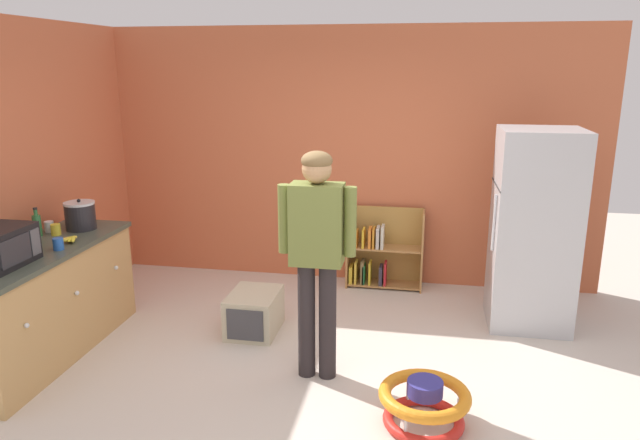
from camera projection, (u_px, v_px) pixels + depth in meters
name	position (u px, v px, depth m)	size (l,w,h in m)	color
ground_plane	(309.00, 385.00, 4.34)	(12.00, 12.00, 0.00)	beige
back_wall	(351.00, 158.00, 6.21)	(5.20, 0.06, 2.70)	#CA6641
left_side_wall	(37.00, 175.00, 5.22)	(0.06, 2.99, 2.70)	#CE6943
kitchen_counter	(43.00, 303.00, 4.70)	(0.65, 1.86, 0.90)	tan
refrigerator	(534.00, 229.00, 5.19)	(0.73, 0.68, 1.78)	#B7BABF
bookshelf	(380.00, 253.00, 6.23)	(0.80, 0.28, 0.85)	#B37D45
standing_person	(317.00, 244.00, 4.22)	(0.57, 0.22, 1.73)	#2A2426
baby_walker	(424.00, 403.00, 3.83)	(0.60, 0.60, 0.32)	red
pet_carrier	(254.00, 312.00, 5.18)	(0.42, 0.55, 0.36)	beige
crock_pot	(80.00, 216.00, 5.13)	(0.26, 0.26, 0.27)	black
banana_bunch	(71.00, 239.00, 4.77)	(0.15, 0.16, 0.04)	yellow
green_glass_bottle	(37.00, 225.00, 4.93)	(0.07, 0.07, 0.25)	#33753D
teal_cup	(28.00, 246.00, 4.52)	(0.08, 0.08, 0.10)	teal
blue_cup	(58.00, 244.00, 4.57)	(0.08, 0.08, 0.10)	blue
white_cup	(49.00, 227.00, 5.06)	(0.08, 0.08, 0.10)	white
green_cup	(30.00, 238.00, 4.72)	(0.08, 0.08, 0.10)	green
yellow_cup	(56.00, 230.00, 4.97)	(0.08, 0.08, 0.10)	yellow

